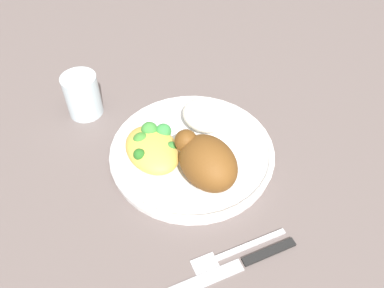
# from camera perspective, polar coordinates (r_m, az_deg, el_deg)

# --- Properties ---
(ground_plane) EXTENTS (2.00, 2.00, 0.00)m
(ground_plane) POSITION_cam_1_polar(r_m,az_deg,el_deg) (0.65, -0.00, -1.80)
(ground_plane) COLOR #675A57
(plate) EXTENTS (0.27, 0.27, 0.02)m
(plate) POSITION_cam_1_polar(r_m,az_deg,el_deg) (0.65, -0.00, -1.18)
(plate) COLOR white
(plate) RESTS_ON ground_plane
(roasted_chicken) EXTENTS (0.11, 0.08, 0.07)m
(roasted_chicken) POSITION_cam_1_polar(r_m,az_deg,el_deg) (0.57, 2.14, -2.54)
(roasted_chicken) COLOR brown
(roasted_chicken) RESTS_ON plate
(rice_pile) EXTENTS (0.08, 0.07, 0.03)m
(rice_pile) POSITION_cam_1_polar(r_m,az_deg,el_deg) (0.67, 1.86, 4.28)
(rice_pile) COLOR silver
(rice_pile) RESTS_ON plate
(mac_cheese_with_broccoli) EXTENTS (0.11, 0.08, 0.04)m
(mac_cheese_with_broccoli) POSITION_cam_1_polar(r_m,az_deg,el_deg) (0.62, -5.86, -0.43)
(mac_cheese_with_broccoli) COLOR gold
(mac_cheese_with_broccoli) RESTS_ON plate
(fork) EXTENTS (0.03, 0.14, 0.01)m
(fork) POSITION_cam_1_polar(r_m,az_deg,el_deg) (0.56, 6.22, -15.33)
(fork) COLOR silver
(fork) RESTS_ON ground_plane
(knife) EXTENTS (0.04, 0.19, 0.01)m
(knife) POSITION_cam_1_polar(r_m,az_deg,el_deg) (0.55, 7.41, -16.95)
(knife) COLOR black
(knife) RESTS_ON ground_plane
(water_glass) EXTENTS (0.06, 0.06, 0.08)m
(water_glass) POSITION_cam_1_polar(r_m,az_deg,el_deg) (0.73, -15.78, 6.91)
(water_glass) COLOR silver
(water_glass) RESTS_ON ground_plane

